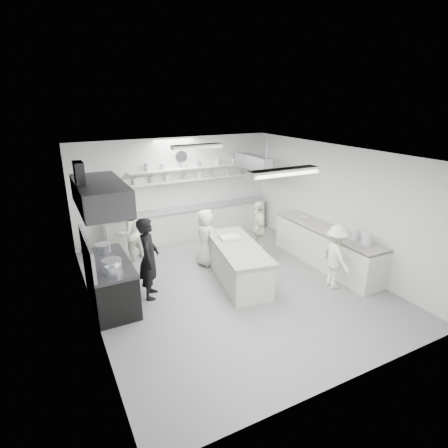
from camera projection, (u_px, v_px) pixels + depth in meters
name	position (u px, v px, depth m)	size (l,w,h in m)	color
floor	(231.00, 284.00, 8.42)	(6.00, 7.00, 0.02)	gray
ceiling	(232.00, 153.00, 7.42)	(6.00, 7.00, 0.02)	white
wall_back	(176.00, 189.00, 10.86)	(6.00, 0.04, 3.00)	silver
wall_front	(352.00, 297.00, 4.99)	(6.00, 0.04, 3.00)	silver
wall_left	(87.00, 247.00, 6.62)	(0.04, 7.00, 3.00)	silver
wall_right	(335.00, 205.00, 9.22)	(0.04, 7.00, 3.00)	silver
stove	(111.00, 284.00, 7.48)	(0.80, 1.80, 0.90)	black
exhaust_hood	(100.00, 195.00, 6.85)	(0.85, 2.00, 0.50)	#39383E
back_counter	(190.00, 223.00, 11.08)	(5.00, 0.60, 0.92)	silver
shelf_lower	(199.00, 179.00, 10.97)	(4.20, 0.26, 0.04)	silver
shelf_upper	(198.00, 167.00, 10.85)	(4.20, 0.26, 0.04)	silver
pass_through_window	(133.00, 195.00, 10.29)	(1.30, 0.04, 1.00)	black
wall_clock	(181.00, 156.00, 10.59)	(0.32, 0.32, 0.05)	white
right_counter	(326.00, 247.00, 9.24)	(0.74, 3.30, 0.94)	silver
pot_rack	(253.00, 162.00, 10.53)	(0.30, 1.60, 0.40)	#AEB4BC
light_fixture_front	(284.00, 172.00, 5.93)	(1.30, 0.25, 0.10)	silver
light_fixture_rear	(197.00, 146.00, 8.95)	(1.30, 0.25, 0.10)	silver
prep_island	(238.00, 264.00, 8.43)	(0.85, 2.29, 0.85)	silver
stove_pot	(112.00, 266.00, 6.90)	(0.37, 0.37, 0.28)	#AEB4BC
cook_stove	(149.00, 258.00, 7.62)	(0.65, 0.43, 1.78)	black
cook_back	(129.00, 232.00, 9.42)	(0.75, 0.58, 1.54)	silver
cook_island_left	(206.00, 237.00, 9.17)	(0.72, 0.47, 1.47)	silver
cook_island_right	(259.00, 229.00, 9.73)	(0.89, 0.37, 1.51)	silver
cook_right	(337.00, 257.00, 8.07)	(0.95, 0.55, 1.48)	silver
bowl_island_a	(223.00, 238.00, 8.77)	(0.28, 0.28, 0.07)	#AEB4BC
bowl_island_b	(240.00, 242.00, 8.52)	(0.19, 0.19, 0.06)	silver
bowl_right	(304.00, 218.00, 9.89)	(0.25, 0.25, 0.06)	silver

